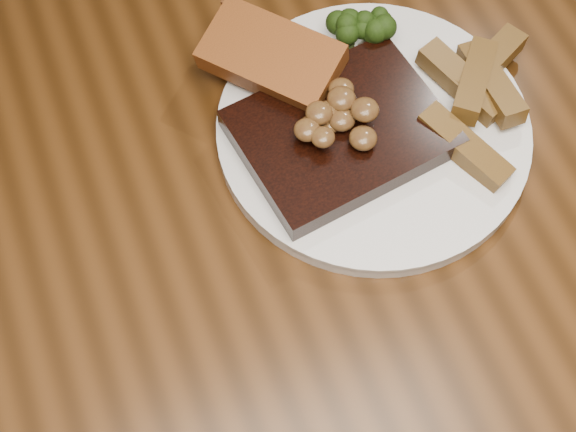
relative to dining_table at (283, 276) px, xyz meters
name	(u,v)px	position (x,y,z in m)	size (l,w,h in m)	color
ground	(285,425)	(0.00, 0.00, -0.66)	(4.50, 4.50, 0.00)	#3E1A0E
dining_table	(283,276)	(0.00, 0.00, 0.00)	(1.60, 0.90, 0.75)	#43250D
plate	(373,131)	(0.11, 0.06, 0.10)	(0.28, 0.28, 0.01)	white
steak	(341,133)	(0.08, 0.06, 0.12)	(0.17, 0.13, 0.03)	black
steak_bone	(369,192)	(0.08, 0.00, 0.11)	(0.14, 0.01, 0.02)	beige
mushroom_pile	(335,117)	(0.07, 0.06, 0.14)	(0.07, 0.07, 0.03)	brown
garlic_bread	(272,71)	(0.05, 0.14, 0.12)	(0.12, 0.07, 0.03)	brown
potato_wedges	(458,101)	(0.19, 0.05, 0.12)	(0.12, 0.12, 0.02)	brown
broccoli_cluster	(376,35)	(0.15, 0.14, 0.12)	(0.06, 0.06, 0.04)	#1C340B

